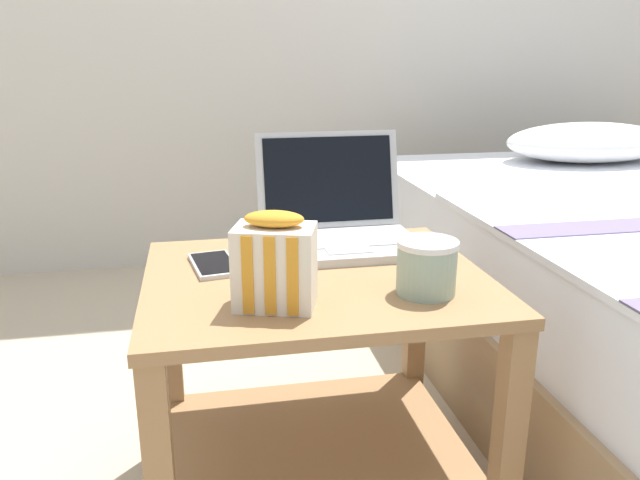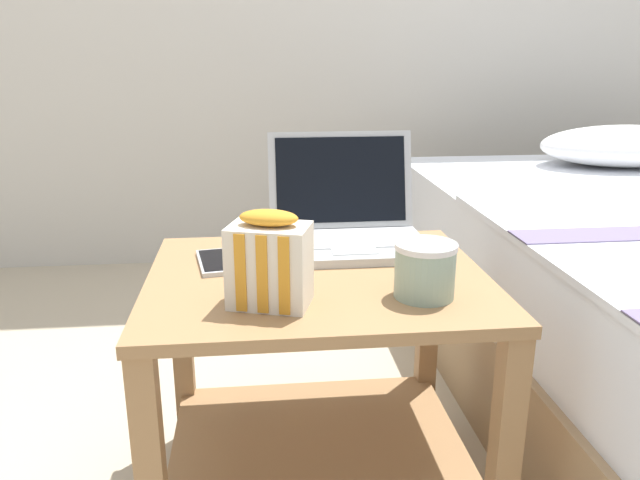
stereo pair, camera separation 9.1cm
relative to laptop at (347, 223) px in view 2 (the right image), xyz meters
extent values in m
ellipsoid|color=white|center=(1.11, 0.77, 0.04)|extent=(0.62, 0.36, 0.14)
cube|color=#997047|center=(-0.08, -0.18, -0.06)|extent=(0.64, 0.54, 0.02)
cube|color=#997047|center=(-0.08, -0.18, -0.43)|extent=(0.60, 0.50, 0.02)
cube|color=#997047|center=(0.21, -0.42, -0.31)|extent=(0.04, 0.04, 0.48)
cube|color=#997047|center=(-0.37, 0.06, -0.31)|extent=(0.04, 0.04, 0.48)
cube|color=#997047|center=(0.21, 0.06, -0.31)|extent=(0.04, 0.04, 0.48)
cube|color=#B7BABC|center=(0.00, -0.05, -0.04)|extent=(0.33, 0.22, 0.02)
cube|color=silver|center=(0.00, -0.03, -0.03)|extent=(0.28, 0.12, 0.00)
cube|color=silver|center=(0.00, -0.11, -0.03)|extent=(0.09, 0.05, 0.00)
cube|color=#B7BABC|center=(0.00, 0.09, 0.08)|extent=(0.33, 0.06, 0.21)
cube|color=black|center=(0.00, 0.09, 0.08)|extent=(0.29, 0.05, 0.19)
cube|color=blue|center=(0.06, 0.09, 0.05)|extent=(0.04, 0.01, 0.05)
cube|color=red|center=(-0.06, 0.09, 0.04)|extent=(0.04, 0.01, 0.02)
cube|color=orange|center=(0.04, 0.10, 0.09)|extent=(0.04, 0.01, 0.04)
cylinder|color=#8CA593|center=(0.09, -0.31, 0.00)|extent=(0.10, 0.10, 0.10)
cylinder|color=silver|center=(0.09, -0.31, 0.04)|extent=(0.11, 0.11, 0.01)
cylinder|color=black|center=(0.09, -0.31, 0.03)|extent=(0.09, 0.09, 0.01)
torus|color=#8CA593|center=(0.10, -0.26, 0.00)|extent=(0.03, 0.08, 0.08)
cube|color=silver|center=(-0.17, -0.32, 0.02)|extent=(0.15, 0.12, 0.14)
cube|color=orange|center=(-0.22, -0.35, 0.02)|extent=(0.02, 0.01, 0.13)
cube|color=orange|center=(-0.19, -0.36, 0.02)|extent=(0.02, 0.01, 0.13)
cube|color=orange|center=(-0.15, -0.37, 0.02)|extent=(0.02, 0.01, 0.13)
ellipsoid|color=orange|center=(-0.17, -0.32, 0.10)|extent=(0.11, 0.08, 0.03)
cube|color=#B7BABC|center=(-0.27, -0.10, -0.04)|extent=(0.10, 0.16, 0.01)
cube|color=black|center=(-0.27, -0.10, -0.04)|extent=(0.09, 0.14, 0.00)
camera|label=1|loc=(-0.29, -1.27, 0.36)|focal=35.00mm
camera|label=2|loc=(-0.20, -1.28, 0.36)|focal=35.00mm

